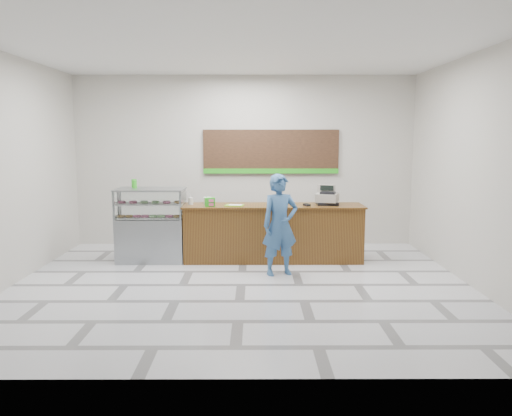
{
  "coord_description": "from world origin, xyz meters",
  "views": [
    {
      "loc": [
        0.2,
        -7.39,
        2.25
      ],
      "look_at": [
        0.23,
        0.9,
        1.07
      ],
      "focal_mm": 35.0,
      "sensor_mm": 36.0,
      "label": 1
    }
  ],
  "objects_px": {
    "sales_counter": "(273,233)",
    "customer": "(280,225)",
    "cash_register": "(327,197)",
    "display_case": "(151,224)",
    "serving_tray": "(234,205)"
  },
  "relations": [
    {
      "from": "display_case",
      "to": "customer",
      "type": "bearing_deg",
      "value": -22.28
    },
    {
      "from": "cash_register",
      "to": "customer",
      "type": "xyz_separation_m",
      "value": [
        -0.9,
        -0.97,
        -0.33
      ]
    },
    {
      "from": "sales_counter",
      "to": "display_case",
      "type": "relative_size",
      "value": 2.45
    },
    {
      "from": "display_case",
      "to": "sales_counter",
      "type": "bearing_deg",
      "value": 0.01
    },
    {
      "from": "display_case",
      "to": "serving_tray",
      "type": "height_order",
      "value": "display_case"
    },
    {
      "from": "sales_counter",
      "to": "serving_tray",
      "type": "relative_size",
      "value": 9.1
    },
    {
      "from": "cash_register",
      "to": "display_case",
      "type": "bearing_deg",
      "value": -161.04
    },
    {
      "from": "display_case",
      "to": "serving_tray",
      "type": "bearing_deg",
      "value": -4.5
    },
    {
      "from": "cash_register",
      "to": "serving_tray",
      "type": "height_order",
      "value": "cash_register"
    },
    {
      "from": "display_case",
      "to": "customer",
      "type": "relative_size",
      "value": 0.8
    },
    {
      "from": "sales_counter",
      "to": "customer",
      "type": "height_order",
      "value": "customer"
    },
    {
      "from": "display_case",
      "to": "serving_tray",
      "type": "relative_size",
      "value": 3.71
    },
    {
      "from": "cash_register",
      "to": "customer",
      "type": "relative_size",
      "value": 0.3
    },
    {
      "from": "serving_tray",
      "to": "display_case",
      "type": "bearing_deg",
      "value": -173.33
    },
    {
      "from": "sales_counter",
      "to": "cash_register",
      "type": "relative_size",
      "value": 6.65
    }
  ]
}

